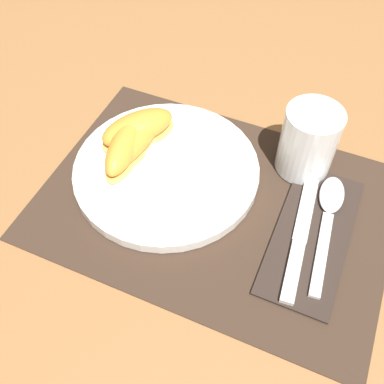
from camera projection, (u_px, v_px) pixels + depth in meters
ground_plane at (215, 203)px, 0.62m from camera, size 3.00×3.00×0.00m
placemat at (215, 202)px, 0.62m from camera, size 0.47×0.33×0.00m
plate at (166, 170)px, 0.64m from camera, size 0.27×0.27×0.02m
juice_glass at (307, 144)px, 0.62m from camera, size 0.08×0.08×0.10m
napkin at (313, 232)px, 0.59m from camera, size 0.09×0.22×0.00m
knife at (301, 232)px, 0.58m from camera, size 0.04×0.22×0.01m
spoon at (329, 209)px, 0.60m from camera, size 0.04×0.19×0.01m
fork at (163, 157)px, 0.65m from camera, size 0.18×0.07×0.00m
citrus_wedge_0 at (138, 129)px, 0.66m from camera, size 0.11×0.13×0.04m
citrus_wedge_1 at (136, 142)px, 0.65m from camera, size 0.05×0.12×0.03m
citrus_wedge_2 at (126, 146)px, 0.64m from camera, size 0.06×0.13×0.04m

